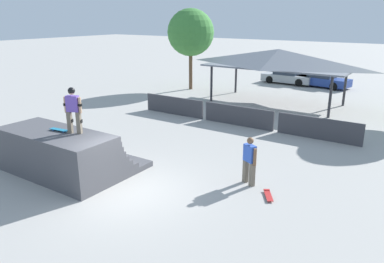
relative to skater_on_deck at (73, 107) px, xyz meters
name	(u,v)px	position (x,y,z in m)	size (l,w,h in m)	color
ground_plane	(128,191)	(2.29, 0.10, -2.62)	(160.00, 160.00, 0.00)	#A3A09B
quarter_pipe_ramp	(64,154)	(-0.74, -0.03, -1.88)	(4.68, 3.57, 1.67)	#4C4C51
skater_on_deck	(73,107)	(0.00, 0.00, 0.00)	(0.70, 0.43, 1.65)	#6B6051
skateboard_on_deck	(60,130)	(-0.63, -0.15, -0.89)	(0.85, 0.30, 0.09)	blue
bystander_walking	(249,158)	(5.45, 2.89, -1.67)	(0.66, 0.41, 1.72)	#6B6051
skateboard_on_ground	(268,195)	(6.42, 2.36, -2.56)	(0.61, 0.81, 0.09)	silver
barrier_fence	(238,116)	(1.76, 9.30, -2.10)	(12.57, 0.12, 1.05)	#3D3D42
pavilion_shelter	(278,58)	(1.43, 15.47, 0.38)	(9.34, 4.28, 3.60)	#2D2D33
tree_beside_pavilion	(191,33)	(-6.21, 16.54, 1.79)	(3.62, 3.62, 6.24)	brown
parked_car_silver	(288,77)	(-0.62, 23.34, -2.02)	(4.41, 1.94, 1.27)	#A8AAAF
parked_car_blue	(322,80)	(2.35, 23.34, -2.02)	(4.54, 2.41, 1.27)	navy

